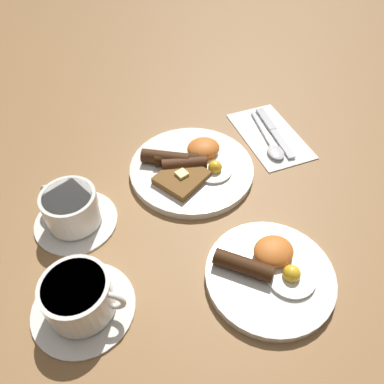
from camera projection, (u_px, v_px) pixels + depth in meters
The scene contains 8 objects.
ground_plane at pixel (192, 172), 0.75m from camera, with size 3.00×3.00×0.00m, color olive.
breakfast_plate_near at pixel (191, 167), 0.74m from camera, with size 0.25×0.25×0.04m.
breakfast_plate_far at pixel (270, 272), 0.58m from camera, with size 0.20×0.20×0.04m.
teacup_near at pixel (72, 210), 0.64m from camera, with size 0.15×0.15×0.07m.
teacup_far at pixel (80, 299), 0.53m from camera, with size 0.15×0.15×0.07m.
napkin at pixel (270, 135), 0.83m from camera, with size 0.12×0.21×0.01m, color white.
knife at pixel (273, 129), 0.83m from camera, with size 0.04×0.18×0.01m.
spoon at pixel (273, 147), 0.79m from camera, with size 0.05×0.17×0.01m.
Camera 1 is at (0.20, 0.50, 0.53)m, focal length 35.00 mm.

